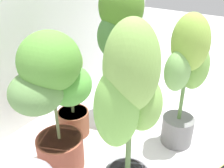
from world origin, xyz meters
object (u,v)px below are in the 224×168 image
(potted_plant_back_left, at_px, (53,94))
(potted_plant_back_right, at_px, (121,40))
(potted_plant_back_center, at_px, (68,92))
(potted_plant_front_left, at_px, (129,113))
(potted_plant_front_right, at_px, (186,74))

(potted_plant_back_left, height_order, potted_plant_back_right, potted_plant_back_right)
(potted_plant_back_left, distance_m, potted_plant_back_center, 0.32)
(potted_plant_back_right, bearing_deg, potted_plant_back_center, 161.76)
(potted_plant_back_right, height_order, potted_plant_back_center, potted_plant_back_right)
(potted_plant_back_right, distance_m, potted_plant_front_left, 0.78)
(potted_plant_back_left, relative_size, potted_plant_front_right, 0.96)
(potted_plant_back_left, relative_size, potted_plant_back_right, 0.82)
(potted_plant_back_left, height_order, potted_plant_front_left, potted_plant_front_left)
(potted_plant_back_right, relative_size, potted_plant_front_left, 1.06)
(potted_plant_front_right, distance_m, potted_plant_back_right, 0.49)
(potted_plant_back_center, bearing_deg, potted_plant_back_left, -149.92)
(potted_plant_back_left, relative_size, potted_plant_back_center, 1.28)
(potted_plant_front_right, height_order, potted_plant_back_right, potted_plant_back_right)
(potted_plant_front_right, xyz_separation_m, potted_plant_front_left, (-0.57, 0.04, 0.05))
(potted_plant_back_left, xyz_separation_m, potted_plant_front_left, (0.00, -0.43, 0.05))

